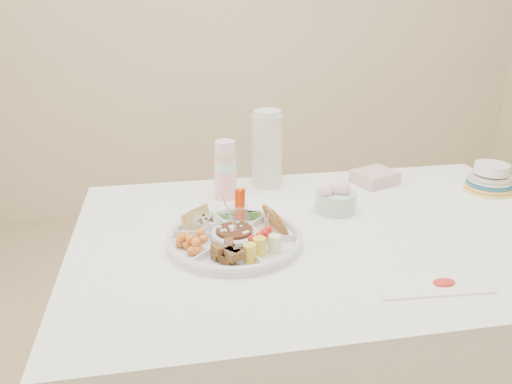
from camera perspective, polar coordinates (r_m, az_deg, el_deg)
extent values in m
cube|color=beige|center=(3.32, -2.56, 20.41)|extent=(4.00, 0.02, 2.70)
cube|color=white|center=(1.72, 7.72, -15.81)|extent=(1.52, 1.02, 0.76)
cylinder|color=silver|center=(1.43, -2.45, -5.10)|extent=(0.47, 0.47, 0.04)
cylinder|color=#451F0F|center=(1.42, -2.45, -4.83)|extent=(0.13, 0.13, 0.04)
cylinder|color=white|center=(1.72, -3.53, 2.74)|extent=(0.10, 0.10, 0.21)
cylinder|color=beige|center=(1.82, 1.27, 5.05)|extent=(0.13, 0.13, 0.29)
cylinder|color=silver|center=(1.64, 9.11, -0.55)|extent=(0.16, 0.16, 0.10)
cube|color=#D5A4A8|center=(1.92, 13.42, 1.65)|extent=(0.18, 0.17, 0.05)
cylinder|color=gold|center=(1.98, 25.22, 1.63)|extent=(0.19, 0.19, 0.11)
cube|color=white|center=(1.31, 19.51, -10.06)|extent=(0.29, 0.11, 0.01)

